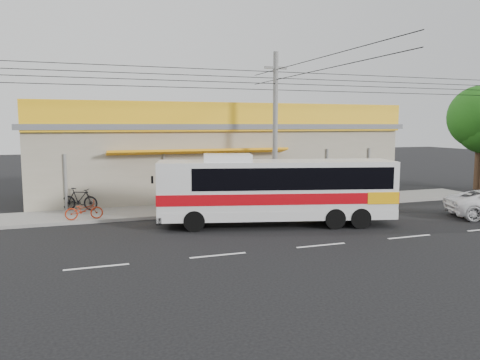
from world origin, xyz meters
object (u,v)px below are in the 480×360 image
(utility_pole, at_px, (276,80))
(motorbike_red, at_px, (84,210))
(motorbike_dark, at_px, (79,199))
(coach_bus, at_px, (280,187))

(utility_pole, bearing_deg, motorbike_red, -176.70)
(motorbike_red, xyz_separation_m, utility_pole, (9.75, 0.56, 6.21))
(motorbike_red, relative_size, utility_pole, 0.05)
(motorbike_red, height_order, utility_pole, utility_pole)
(motorbike_dark, bearing_deg, coach_bus, -98.54)
(utility_pole, bearing_deg, coach_bus, -110.79)
(motorbike_red, distance_m, motorbike_dark, 2.50)
(coach_bus, height_order, motorbike_red, coach_bus)
(motorbike_red, xyz_separation_m, motorbike_dark, (-0.16, 2.49, 0.14))
(coach_bus, distance_m, motorbike_red, 8.99)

